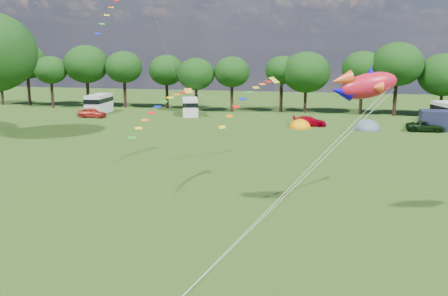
% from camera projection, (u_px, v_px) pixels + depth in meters
% --- Properties ---
extents(ground_plane, '(180.00, 180.00, 0.00)m').
position_uv_depth(ground_plane, '(183.00, 276.00, 21.23)').
color(ground_plane, black).
rests_on(ground_plane, ground).
extents(tree_line, '(102.98, 10.98, 10.27)m').
position_uv_depth(tree_line, '(331.00, 70.00, 71.43)').
color(tree_line, black).
rests_on(tree_line, ground).
extents(car_a, '(4.10, 1.74, 1.35)m').
position_uv_depth(car_a, '(92.00, 113.00, 68.80)').
color(car_a, red).
rests_on(car_a, ground).
extents(car_c, '(4.00, 1.74, 1.19)m').
position_uv_depth(car_c, '(309.00, 121.00, 61.46)').
color(car_c, '#9D0014').
rests_on(car_c, ground).
extents(car_d, '(4.48, 2.19, 1.20)m').
position_uv_depth(car_d, '(426.00, 126.00, 57.46)').
color(car_d, black).
rests_on(car_d, ground).
extents(campervan_a, '(2.69, 5.66, 2.71)m').
position_uv_depth(campervan_a, '(99.00, 103.00, 73.56)').
color(campervan_a, silver).
rests_on(campervan_a, ground).
extents(campervan_b, '(3.53, 5.39, 2.44)m').
position_uv_depth(campervan_b, '(190.00, 106.00, 70.82)').
color(campervan_b, silver).
rests_on(campervan_b, ground).
extents(campervan_d, '(3.75, 5.88, 2.67)m').
position_uv_depth(campervan_d, '(448.00, 112.00, 63.35)').
color(campervan_d, silver).
rests_on(campervan_d, ground).
extents(tent_orange, '(2.66, 2.91, 2.08)m').
position_uv_depth(tent_orange, '(300.00, 128.00, 60.16)').
color(tent_orange, '#F78D00').
rests_on(tent_orange, ground).
extents(tent_greyblue, '(3.25, 3.55, 2.41)m').
position_uv_depth(tent_greyblue, '(367.00, 129.00, 58.86)').
color(tent_greyblue, '#475962').
rests_on(tent_greyblue, ground).
extents(awning_navy, '(3.74, 3.07, 2.29)m').
position_uv_depth(awning_navy, '(437.00, 120.00, 58.37)').
color(awning_navy, '#181B33').
rests_on(awning_navy, ground).
extents(fish_kite, '(3.91, 2.29, 2.05)m').
position_uv_depth(fish_kite, '(363.00, 85.00, 26.52)').
color(fish_kite, red).
rests_on(fish_kite, ground).
extents(streamer_kite_b, '(4.38, 4.71, 3.83)m').
position_uv_depth(streamer_kite_b, '(166.00, 105.00, 42.04)').
color(streamer_kite_b, orange).
rests_on(streamer_kite_b, ground).
extents(streamer_kite_c, '(3.10, 5.01, 2.81)m').
position_uv_depth(streamer_kite_c, '(254.00, 94.00, 31.38)').
color(streamer_kite_c, gold).
rests_on(streamer_kite_c, ground).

